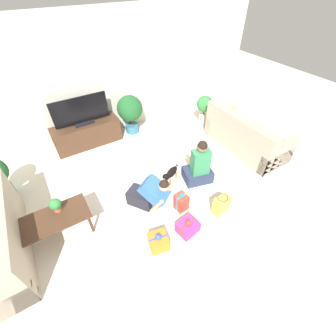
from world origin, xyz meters
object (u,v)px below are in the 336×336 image
Objects in this scene: tv_console at (87,134)px; tabletop_plant at (56,205)px; tv at (81,113)px; gift_box_a at (159,241)px; coffee_table at (52,221)px; person_sitting at (199,167)px; sofa_right at (245,136)px; potted_plant_back_right at (130,110)px; person_kneeling at (149,194)px; gift_box_b at (188,227)px; dog at (170,174)px; gift_box_c at (181,202)px; potted_plant_corner_right at (204,107)px; gift_bag_a at (221,205)px.

tabletop_plant is at bearing -116.69° from tv_console.
gift_box_a is (0.09, -3.07, -0.70)m from tv.
coffee_table is 2.58m from person_sitting.
person_sitting is (1.43, -2.27, -0.47)m from tv.
person_sitting reaches higher than sofa_right.
tv reaches higher than potted_plant_back_right.
tv is at bearing 0.00° from tv_console.
coffee_table is at bearing 136.99° from person_kneeling.
tv_console is 4.11× the size of gift_box_b.
tv is at bearing 179.44° from dog.
dog is (-0.49, 0.23, -0.12)m from person_sitting.
tv reaches higher than dog.
tabletop_plant reaches higher than coffee_table.
tv_console is (1.14, 2.12, -0.12)m from coffee_table.
tv is at bearing 91.63° from gift_box_a.
person_kneeling reaches higher than gift_box_b.
person_sitting is 2.56× the size of gift_box_c.
gift_box_b is (-0.83, -0.82, -0.24)m from person_sitting.
sofa_right reaches higher than person_kneeling.
potted_plant_back_right is 2.26m from person_sitting.
person_sitting is (1.43, -2.27, 0.07)m from tv_console.
potted_plant_back_right is at bearing 43.17° from tabletop_plant.
potted_plant_corner_right is at bearing -0.62° from person_kneeling.
tv_console is 2.69m from person_sitting.
dog is at bearing -93.86° from potted_plant_back_right.
potted_plant_corner_right is 4.01m from tabletop_plant.
coffee_table reaches higher than gift_box_a.
gift_box_b is (-0.47, -3.05, -0.49)m from potted_plant_back_right.
coffee_table is 3.00× the size of gift_box_b.
tv is 2.26m from tabletop_plant.
person_kneeling is at bearing -146.26° from potted_plant_corner_right.
gift_bag_a is (1.29, -3.08, -0.10)m from tv_console.
coffee_table is 4.18m from potted_plant_corner_right.
person_kneeling is 3.47× the size of tabletop_plant.
potted_plant_corner_right is (-0.15, 1.27, 0.19)m from sofa_right.
tv is (0.00, 0.00, 0.54)m from tv_console.
dog is 1.98m from tabletop_plant.
gift_box_a is 0.92× the size of gift_box_b.
potted_plant_back_right is 2.68m from gift_box_c.
person_sitting is 0.80m from gift_box_c.
sofa_right is at bearing 1.94° from coffee_table.
sofa_right is at bearing 33.86° from gift_bag_a.
sofa_right is 2.69m from potted_plant_back_right.
gift_box_b is 1.59× the size of tabletop_plant.
gift_box_a is at bearing -149.46° from gift_box_c.
gift_box_a is at bearing -108.12° from potted_plant_back_right.
sofa_right is 2.39× the size of potted_plant_corner_right.
person_sitting reaches higher than potted_plant_back_right.
person_kneeling is 0.68m from dog.
gift_bag_a is (2.44, -0.96, -0.21)m from coffee_table.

